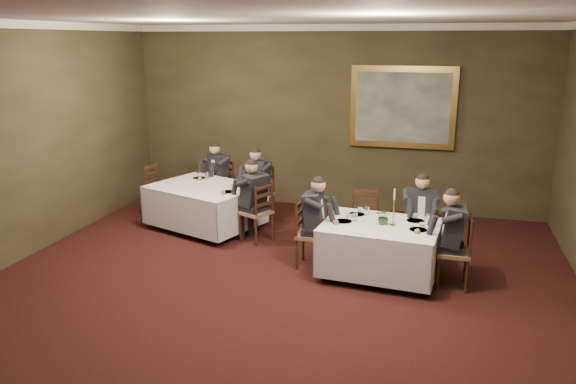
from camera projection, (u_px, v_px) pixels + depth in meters
The scene contains 25 objects.
ground at pixel (250, 323), 6.61m from camera, with size 10.00×10.00×0.00m, color black.
ceiling at pixel (244, 12), 5.69m from camera, with size 8.00×10.00×0.10m, color silver.
back_wall at pixel (334, 119), 10.80m from camera, with size 8.00×0.10×3.50m, color #312A18.
crown_molding at pixel (244, 18), 5.70m from camera, with size 8.00×10.00×0.12m.
table_main at pixel (380, 246), 7.83m from camera, with size 1.69×1.35×0.67m.
table_second at pixel (205, 203), 9.85m from camera, with size 2.16×1.90×0.67m.
chair_main_backleft at pixel (363, 235), 8.75m from camera, with size 0.46×0.44×1.00m.
chair_main_backright at pixel (418, 241), 8.46m from camera, with size 0.50×0.48×1.00m.
diner_main_backright at pixel (419, 227), 8.39m from camera, with size 0.47×0.53×1.35m.
chair_main_endleft at pixel (311, 248), 8.21m from camera, with size 0.42×0.44×1.00m.
diner_main_endleft at pixel (312, 233), 8.15m from camera, with size 0.48×0.42×1.35m.
chair_main_endright at pixel (453, 266), 7.53m from camera, with size 0.43×0.44×1.00m.
diner_main_endright at pixel (454, 250), 7.48m from camera, with size 0.48×0.42×1.35m.
chair_sec_backleft at pixel (220, 196), 10.89m from camera, with size 0.59×0.58×1.00m.
diner_sec_backleft at pixel (219, 185), 10.82m from camera, with size 0.59×0.62×1.35m.
chair_sec_backright at pixel (260, 204), 10.36m from camera, with size 0.56×0.55×1.00m.
diner_sec_backright at pixel (259, 193), 10.29m from camera, with size 0.55×0.59×1.35m.
chair_sec_endright at pixel (257, 224), 9.26m from camera, with size 0.57×0.58×1.00m.
diner_sec_endright at pixel (256, 211), 9.20m from camera, with size 0.61×0.57×1.35m.
chair_sec_endleft at pixel (161, 202), 10.52m from camera, with size 0.47×0.48×1.00m.
centerpiece at pixel (384, 216), 7.72m from camera, with size 0.22×0.19×0.25m, color #2D5926.
candlestick at pixel (394, 212), 7.65m from camera, with size 0.08×0.08×0.53m.
place_setting_table_main at pixel (360, 212), 8.19m from camera, with size 0.33×0.31×0.14m.
place_setting_table_second at pixel (202, 176), 10.34m from camera, with size 0.33×0.31×0.14m.
painting at pixel (403, 107), 10.34m from camera, with size 1.92×0.09×1.50m.
Camera 1 is at (2.01, -5.64, 3.23)m, focal length 35.00 mm.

